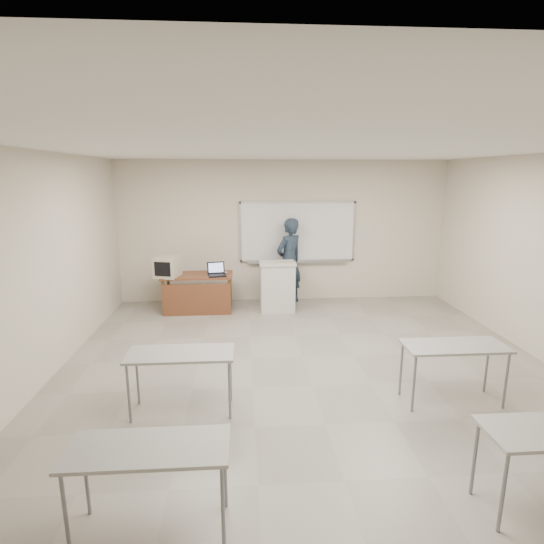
{
  "coord_description": "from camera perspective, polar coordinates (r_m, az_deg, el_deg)",
  "views": [
    {
      "loc": [
        -0.88,
        -5.01,
        2.68
      ],
      "look_at": [
        -0.38,
        2.2,
        1.03
      ],
      "focal_mm": 28.0,
      "sensor_mm": 36.0,
      "label": 1
    }
  ],
  "objects": [
    {
      "name": "floor",
      "position": [
        5.75,
        5.45,
        -15.01
      ],
      "size": [
        7.0,
        8.0,
        0.01
      ],
      "primitive_type": "cube",
      "color": "gray",
      "rests_on": "ground"
    },
    {
      "name": "whiteboard",
      "position": [
        9.14,
        3.48,
        5.31
      ],
      "size": [
        2.48,
        0.1,
        1.31
      ],
      "color": "white",
      "rests_on": "floor"
    },
    {
      "name": "student_desks",
      "position": [
        4.27,
        8.68,
        -15.37
      ],
      "size": [
        4.4,
        2.2,
        0.73
      ],
      "color": "gray",
      "rests_on": "floor"
    },
    {
      "name": "instructor_desk",
      "position": [
        8.52,
        -10.01,
        -1.88
      ],
      "size": [
        1.39,
        0.7,
        0.75
      ],
      "rotation": [
        0.0,
        0.0,
        0.01
      ],
      "color": "brown",
      "rests_on": "floor"
    },
    {
      "name": "podium",
      "position": [
        8.52,
        0.71,
        -1.94
      ],
      "size": [
        0.71,
        0.52,
        1.0
      ],
      "rotation": [
        0.0,
        0.0,
        0.02
      ],
      "color": "silver",
      "rests_on": "floor"
    },
    {
      "name": "crt_monitor",
      "position": [
        8.5,
        -13.82,
        0.7
      ],
      "size": [
        0.43,
        0.47,
        0.4
      ],
      "rotation": [
        0.0,
        0.0,
        -0.26
      ],
      "color": "#B3AD94",
      "rests_on": "instructor_desk"
    },
    {
      "name": "laptop",
      "position": [
        8.42,
        -7.38,
        -0.07
      ],
      "size": [
        0.34,
        0.32,
        0.25
      ],
      "rotation": [
        0.0,
        0.0,
        0.19
      ],
      "color": "black",
      "rests_on": "instructor_desk"
    },
    {
      "name": "mouse",
      "position": [
        8.58,
        -6.31,
        -0.06
      ],
      "size": [
        0.11,
        0.09,
        0.04
      ],
      "primitive_type": "ellipsoid",
      "rotation": [
        0.0,
        0.0,
        -0.27
      ],
      "color": "#B3B7BB",
      "rests_on": "instructor_desk"
    },
    {
      "name": "keyboard",
      "position": [
        8.3,
        1.82,
        1.25
      ],
      "size": [
        0.42,
        0.14,
        0.02
      ],
      "primitive_type": "cube",
      "rotation": [
        0.0,
        0.0,
        -0.01
      ],
      "color": "#B3AD94",
      "rests_on": "podium"
    },
    {
      "name": "presenter",
      "position": [
        8.98,
        2.32,
        1.49
      ],
      "size": [
        0.79,
        0.75,
        1.82
      ],
      "primitive_type": "imported",
      "rotation": [
        0.0,
        0.0,
        3.81
      ],
      "color": "black",
      "rests_on": "floor"
    }
  ]
}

